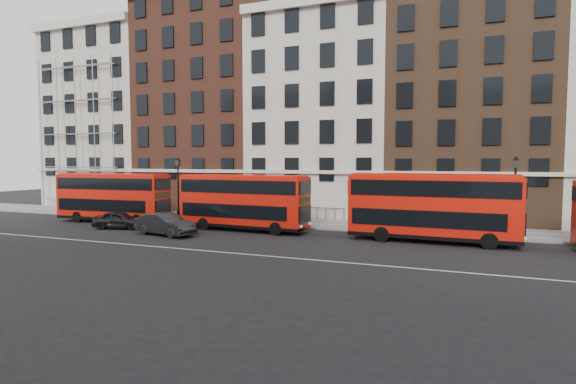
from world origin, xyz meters
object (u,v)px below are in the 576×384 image
at_px(bus_b, 243,201).
at_px(car_front, 165,224).
at_px(bus_a, 113,196).
at_px(bus_c, 432,206).
at_px(car_rear, 119,220).

distance_m(bus_b, car_front, 5.80).
bearing_deg(bus_b, car_front, -133.44).
relative_size(bus_a, bus_b, 0.99).
distance_m(bus_c, car_front, 17.89).
height_order(bus_a, car_front, bus_a).
bearing_deg(bus_b, bus_a, -177.18).
relative_size(bus_b, car_front, 2.12).
height_order(bus_c, car_front, bus_c).
xyz_separation_m(bus_b, car_rear, (-9.17, -2.68, -1.56)).
height_order(bus_a, car_rear, bus_a).
relative_size(bus_a, car_rear, 2.54).
bearing_deg(car_front, bus_c, -65.13).
distance_m(bus_a, bus_c, 25.57).
bearing_deg(bus_a, car_rear, -44.00).
bearing_deg(bus_c, car_rear, -171.25).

